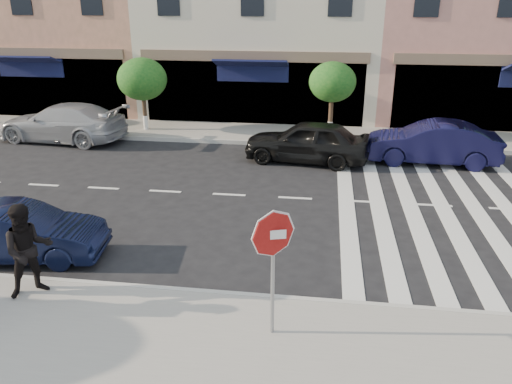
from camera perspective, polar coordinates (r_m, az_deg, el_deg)
name	(u,v)px	position (r m, az deg, el deg)	size (l,w,h in m)	color
ground	(196,259)	(11.58, -6.83, -7.61)	(120.00, 120.00, 0.00)	black
sidewalk_near	(138,370)	(8.61, -13.36, -19.15)	(60.00, 4.50, 0.15)	gray
sidewalk_far	(259,133)	(21.65, 0.38, 6.70)	(60.00, 3.00, 0.15)	gray
street_tree_wb	(142,79)	(22.21, -12.89, 12.44)	(2.10, 2.10, 3.06)	#473323
street_tree_c	(332,82)	(20.82, 8.73, 12.28)	(1.90, 1.90, 3.04)	#473323
stop_sign	(273,245)	(8.10, 1.96, -6.12)	(0.79, 0.26, 2.32)	gray
walker	(28,250)	(10.51, -24.58, -6.07)	(0.91, 0.71, 1.87)	black
car_near_mid	(19,233)	(12.48, -25.43, -4.24)	(1.32, 3.79, 1.25)	black
car_far_left	(62,123)	(22.10, -21.25, 7.41)	(2.15, 5.30, 1.54)	#9B9CA1
car_far_mid	(307,141)	(18.03, 5.83, 5.79)	(1.78, 4.43, 1.51)	black
car_far_right	(432,143)	(18.82, 19.45, 5.32)	(1.59, 4.56, 1.50)	black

